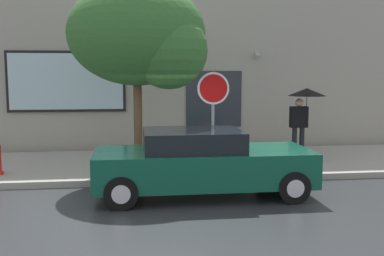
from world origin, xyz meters
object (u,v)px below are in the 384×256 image
Objects in this scene: parked_car at (201,163)px; pedestrian_with_umbrella at (304,101)px; stop_sign at (213,102)px; street_tree at (143,37)px.

pedestrian_with_umbrella is at bearing 43.20° from parked_car.
stop_sign reaches higher than parked_car.
street_tree is at bearing 121.48° from parked_car.
street_tree is (-1.12, 1.83, 2.68)m from parked_car.
parked_car is 0.98× the size of street_tree.
parked_car is at bearing -109.10° from stop_sign.
street_tree reaches higher than parked_car.
pedestrian_with_umbrella is at bearing 31.60° from stop_sign.
pedestrian_with_umbrella is at bearing 16.95° from street_tree.
pedestrian_with_umbrella is 3.45m from stop_sign.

